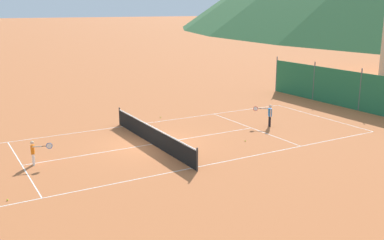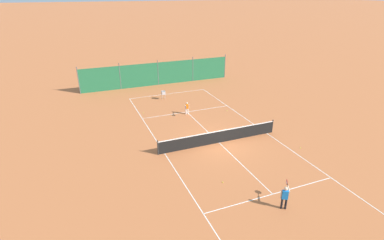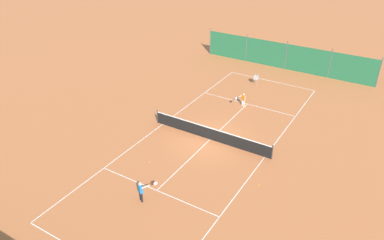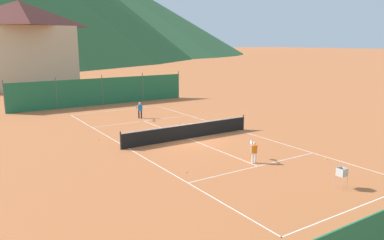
% 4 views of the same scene
% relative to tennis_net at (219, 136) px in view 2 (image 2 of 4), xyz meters
% --- Properties ---
extents(ground_plane, '(600.00, 600.00, 0.00)m').
position_rel_tennis_net_xyz_m(ground_plane, '(0.00, 0.00, -0.50)').
color(ground_plane, '#BC6638').
extents(court_line_markings, '(8.25, 23.85, 0.01)m').
position_rel_tennis_net_xyz_m(court_line_markings, '(0.00, 0.00, -0.50)').
color(court_line_markings, white).
rests_on(court_line_markings, ground).
extents(tennis_net, '(9.18, 0.08, 1.06)m').
position_rel_tennis_net_xyz_m(tennis_net, '(0.00, 0.00, 0.00)').
color(tennis_net, '#2D2D2D').
rests_on(tennis_net, ground).
extents(windscreen_fence_near, '(17.28, 0.08, 2.90)m').
position_rel_tennis_net_xyz_m(windscreen_fence_near, '(-0.00, -15.50, 0.81)').
color(windscreen_fence_near, '#236B42').
rests_on(windscreen_fence_near, ground).
extents(player_far_baseline, '(0.85, 0.90, 1.30)m').
position_rel_tennis_net_xyz_m(player_far_baseline, '(0.19, 7.52, 0.26)').
color(player_far_baseline, black).
rests_on(player_far_baseline, ground).
extents(player_near_service, '(0.59, 0.90, 1.11)m').
position_rel_tennis_net_xyz_m(player_near_service, '(0.21, -5.87, 0.15)').
color(player_near_service, white).
rests_on(player_near_service, ground).
extents(tennis_ball_alley_right, '(0.07, 0.07, 0.07)m').
position_rel_tennis_net_xyz_m(tennis_ball_alley_right, '(3.69, -7.54, -0.47)').
color(tennis_ball_alley_right, '#CCE033').
rests_on(tennis_ball_alley_right, ground).
extents(tennis_ball_alley_left, '(0.07, 0.07, 0.07)m').
position_rel_tennis_net_xyz_m(tennis_ball_alley_left, '(2.01, 4.44, -0.47)').
color(tennis_ball_alley_left, '#CCE033').
rests_on(tennis_ball_alley_left, ground).
extents(tennis_ball_service_box, '(0.07, 0.07, 0.07)m').
position_rel_tennis_net_xyz_m(tennis_ball_service_box, '(-4.88, 2.87, -0.47)').
color(tennis_ball_service_box, '#CCE033').
rests_on(tennis_ball_service_box, ground).
extents(tennis_ball_far_corner, '(0.07, 0.07, 0.07)m').
position_rel_tennis_net_xyz_m(tennis_ball_far_corner, '(-3.47, -5.25, -0.47)').
color(tennis_ball_far_corner, '#CCE033').
rests_on(tennis_ball_far_corner, ground).
extents(ball_hopper, '(0.36, 0.36, 0.89)m').
position_rel_tennis_net_xyz_m(ball_hopper, '(0.96, -10.40, 0.16)').
color(ball_hopper, '#B7B7BC').
rests_on(ball_hopper, ground).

